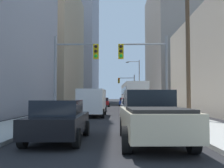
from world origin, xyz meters
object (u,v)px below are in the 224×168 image
Objects in this scene: pickup_truck_beige at (151,116)px; sedan_grey at (131,107)px; cargo_van_white at (92,101)px; traffic_signal_near_left at (74,64)px; traffic_signal_near_right at (146,63)px; city_bus at (133,95)px; sedan_navy at (98,104)px; sedan_black at (59,120)px; traffic_signal_far_right at (127,85)px; sedan_red at (104,102)px; sedan_blue at (124,102)px.

pickup_truck_beige reaches higher than sedan_grey.
cargo_van_white is 4.47m from traffic_signal_near_left.
pickup_truck_beige is 9.45m from traffic_signal_near_right.
traffic_signal_near_left is (-5.25, -15.89, 2.08)m from city_bus.
cargo_van_white is at bearing -151.52° from sedan_grey.
traffic_signal_near_right is at bearing 0.00° from traffic_signal_near_left.
cargo_van_white reaches higher than sedan_navy.
sedan_grey is at bearing 75.93° from sedan_black.
traffic_signal_far_right reaches higher than sedan_navy.
sedan_navy is 0.71× the size of traffic_signal_near_right.
cargo_van_white is at bearing 73.20° from traffic_signal_near_left.
sedan_navy is at bearing 109.49° from traffic_signal_near_right.
city_bus reaches higher than sedan_black.
sedan_red is (-4.35, 9.78, -1.16)m from city_bus.
city_bus is 12.33m from sedan_blue.
sedan_grey is at bearing 50.01° from traffic_signal_near_left.
traffic_signal_near_right is (5.12, 0.00, 0.02)m from traffic_signal_near_left.
traffic_signal_near_right is (4.22, -25.67, 3.26)m from sedan_red.
traffic_signal_near_right reaches higher than sedan_black.
traffic_signal_far_right reaches higher than sedan_black.
sedan_blue is at bearing 93.71° from city_bus.
traffic_signal_near_left reaches higher than city_bus.
sedan_grey is 0.99× the size of sedan_navy.
sedan_black is 14.30m from sedan_grey.
cargo_van_white is 1.23× the size of sedan_navy.
pickup_truck_beige is at bearing -3.72° from sedan_black.
sedan_navy is 12.52m from traffic_signal_near_left.
sedan_black is (-0.14, -12.06, -0.52)m from cargo_van_white.
sedan_blue is 0.71× the size of traffic_signal_near_right.
sedan_navy is at bearing 117.14° from sedan_grey.
traffic_signal_near_left and traffic_signal_far_right have the same top height.
sedan_navy is (-3.52, 6.86, 0.00)m from sedan_grey.
traffic_signal_far_right reaches higher than cargo_van_white.
cargo_van_white is at bearing 104.86° from pickup_truck_beige.
traffic_signal_far_right reaches higher than city_bus.
traffic_signal_near_right reaches higher than cargo_van_white.
traffic_signal_far_right is at bearing 81.13° from sedan_blue.
sedan_navy is (-3.44, 20.95, -0.16)m from pickup_truck_beige.
sedan_blue is (-0.79, 12.25, -1.16)m from city_bus.
pickup_truck_beige is at bearing -84.40° from sedan_red.
sedan_black is 0.70× the size of traffic_signal_near_right.
sedan_blue is 5.83m from traffic_signal_far_right.
sedan_blue is at bearing -98.87° from traffic_signal_far_right.
sedan_red is at bearing 89.99° from sedan_black.
sedan_red is 0.70× the size of traffic_signal_near_left.
city_bus is at bearing -89.84° from traffic_signal_far_right.
traffic_signal_near_left reaches higher than sedan_blue.
traffic_signal_far_right is (0.08, 32.92, -0.01)m from traffic_signal_near_right.
sedan_grey is (3.34, 1.81, -0.52)m from cargo_van_white.
sedan_red is 9.04m from traffic_signal_far_right.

